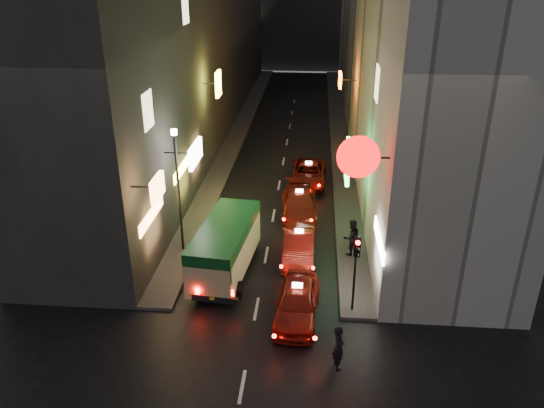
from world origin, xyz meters
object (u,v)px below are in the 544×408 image
(pedestrian_crossing, at_px, (339,344))
(minibus, at_px, (225,243))
(traffic_light, at_px, (356,258))
(lamp_post, at_px, (178,183))
(taxi_near, at_px, (297,300))

(pedestrian_crossing, bearing_deg, minibus, 28.57)
(traffic_light, height_order, lamp_post, lamp_post)
(pedestrian_crossing, xyz_separation_m, traffic_light, (0.70, 3.21, 1.68))
(minibus, height_order, taxi_near, minibus)
(pedestrian_crossing, relative_size, traffic_light, 0.58)
(minibus, xyz_separation_m, traffic_light, (5.71, -2.73, 1.10))
(taxi_near, xyz_separation_m, pedestrian_crossing, (1.58, -2.85, 0.17))
(minibus, xyz_separation_m, lamp_post, (-2.49, 1.80, 2.14))
(taxi_near, distance_m, traffic_light, 2.96)
(pedestrian_crossing, bearing_deg, lamp_post, 32.52)
(minibus, relative_size, pedestrian_crossing, 2.98)
(pedestrian_crossing, height_order, traffic_light, traffic_light)
(pedestrian_crossing, distance_m, lamp_post, 11.11)
(minibus, distance_m, traffic_light, 6.42)
(taxi_near, xyz_separation_m, traffic_light, (2.28, 0.37, 1.85))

